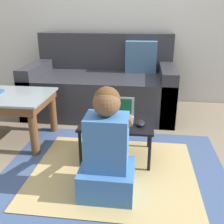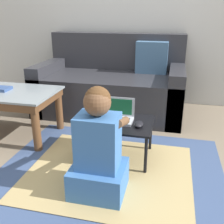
{
  "view_description": "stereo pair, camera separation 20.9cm",
  "coord_description": "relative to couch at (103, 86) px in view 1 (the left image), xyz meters",
  "views": [
    {
      "loc": [
        0.29,
        -1.9,
        1.13
      ],
      "look_at": [
        0.05,
        0.04,
        0.37
      ],
      "focal_mm": 42.0,
      "sensor_mm": 36.0,
      "label": 1
    },
    {
      "loc": [
        0.5,
        -1.86,
        1.13
      ],
      "look_at": [
        0.05,
        0.04,
        0.37
      ],
      "focal_mm": 42.0,
      "sensor_mm": 36.0,
      "label": 2
    }
  ],
  "objects": [
    {
      "name": "laptop",
      "position": [
        0.28,
        -1.06,
        0.04
      ],
      "size": [
        0.27,
        0.16,
        0.18
      ],
      "color": "#B7BCC6",
      "rests_on": "laptop_desk"
    },
    {
      "name": "person_seated",
      "position": [
        0.28,
        -1.55,
        -0.0
      ],
      "size": [
        0.35,
        0.44,
        0.72
      ],
      "color": "#3D70B2",
      "rests_on": "ground_plane"
    },
    {
      "name": "laptop_desk",
      "position": [
        0.29,
        -1.08,
        -0.02
      ],
      "size": [
        0.57,
        0.42,
        0.31
      ],
      "color": "black",
      "rests_on": "ground_plane"
    },
    {
      "name": "ground_plane",
      "position": [
        0.2,
        -1.08,
        -0.31
      ],
      "size": [
        16.0,
        16.0,
        0.0
      ],
      "primitive_type": "plane",
      "color": "#7F705B"
    },
    {
      "name": "computer_mouse",
      "position": [
        0.47,
        -1.13,
        0.03
      ],
      "size": [
        0.07,
        0.11,
        0.03
      ],
      "color": "black",
      "rests_on": "laptop_desk"
    },
    {
      "name": "couch",
      "position": [
        0.0,
        0.0,
        0.0
      ],
      "size": [
        1.65,
        0.91,
        0.88
      ],
      "color": "#2D2D33",
      "rests_on": "ground_plane"
    },
    {
      "name": "area_rug",
      "position": [
        0.29,
        -1.32,
        -0.3
      ],
      "size": [
        1.66,
        1.41,
        0.01
      ],
      "color": "#3D517A",
      "rests_on": "ground_plane"
    },
    {
      "name": "wall_back",
      "position": [
        0.2,
        0.48,
        0.94
      ],
      "size": [
        9.0,
        0.06,
        2.5
      ],
      "color": "silver",
      "rests_on": "ground_plane"
    }
  ]
}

